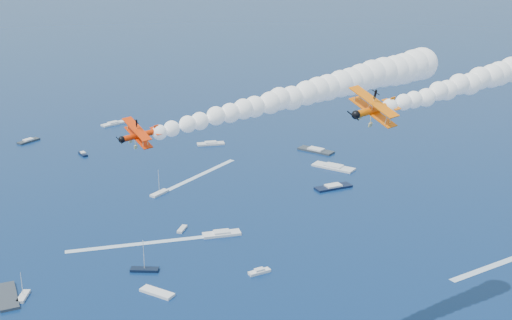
# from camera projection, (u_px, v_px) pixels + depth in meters

# --- Properties ---
(biplane_lead) EXTENTS (13.10, 13.61, 8.77)m
(biplane_lead) POSITION_uv_depth(u_px,v_px,m) (374.00, 110.00, 103.19)
(biplane_lead) COLOR #FF6A05
(biplane_trail) EXTENTS (10.33, 10.80, 6.67)m
(biplane_trail) POSITION_uv_depth(u_px,v_px,m) (140.00, 135.00, 105.07)
(biplane_trail) COLOR red
(smoke_trail_lead) EXTENTS (66.17, 65.43, 11.20)m
(smoke_trail_lead) POSITION_uv_depth(u_px,v_px,m) (510.00, 70.00, 119.05)
(smoke_trail_lead) COLOR white
(smoke_trail_trail) EXTENTS (66.16, 65.18, 11.20)m
(smoke_trail_trail) POSITION_uv_depth(u_px,v_px,m) (306.00, 93.00, 120.63)
(smoke_trail_trail) COLOR white
(spectator_boats) EXTENTS (231.52, 172.40, 0.70)m
(spectator_boats) POSITION_uv_depth(u_px,v_px,m) (298.00, 204.00, 217.69)
(spectator_boats) COLOR white
(spectator_boats) RESTS_ON ground
(boat_wakes) EXTENTS (186.03, 87.10, 0.04)m
(boat_wakes) POSITION_uv_depth(u_px,v_px,m) (367.00, 222.00, 205.03)
(boat_wakes) COLOR white
(boat_wakes) RESTS_ON ground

